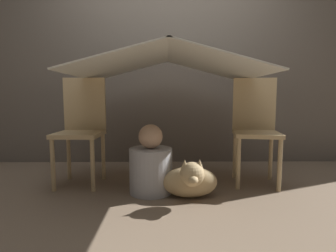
{
  "coord_description": "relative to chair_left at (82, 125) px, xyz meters",
  "views": [
    {
      "loc": [
        -0.03,
        -2.13,
        0.77
      ],
      "look_at": [
        0.0,
        0.15,
        0.53
      ],
      "focal_mm": 28.0,
      "sensor_mm": 36.0,
      "label": 1
    }
  ],
  "objects": [
    {
      "name": "chair_right",
      "position": [
        1.57,
        -0.0,
        0.0
      ],
      "size": [
        0.45,
        0.45,
        0.96
      ],
      "rotation": [
        0.0,
        0.0,
        -0.17
      ],
      "color": "#D1B27F",
      "rests_on": "ground_plane"
    },
    {
      "name": "sheet_canopy",
      "position": [
        0.78,
        -0.08,
        0.54
      ],
      "size": [
        1.56,
        1.13,
        0.22
      ],
      "color": "silver"
    },
    {
      "name": "ground_plane",
      "position": [
        0.78,
        -0.22,
        -0.52
      ],
      "size": [
        8.8,
        8.8,
        0.0
      ],
      "primitive_type": "plane",
      "color": "#7A6651"
    },
    {
      "name": "chair_left",
      "position": [
        0.0,
        0.0,
        0.0
      ],
      "size": [
        0.4,
        0.4,
        0.96
      ],
      "rotation": [
        0.0,
        0.0,
        -0.03
      ],
      "color": "#D1B27F",
      "rests_on": "ground_plane"
    },
    {
      "name": "dog",
      "position": [
        0.94,
        -0.42,
        -0.37
      ],
      "size": [
        0.43,
        0.38,
        0.34
      ],
      "color": "tan",
      "rests_on": "ground_plane"
    },
    {
      "name": "person_front",
      "position": [
        0.64,
        -0.27,
        -0.3
      ],
      "size": [
        0.35,
        0.35,
        0.56
      ],
      "color": "#B2B2B7",
      "rests_on": "ground_plane"
    },
    {
      "name": "wall_back",
      "position": [
        0.78,
        0.79,
        0.73
      ],
      "size": [
        7.0,
        0.05,
        2.5
      ],
      "color": "#6B6056",
      "rests_on": "ground_plane"
    }
  ]
}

